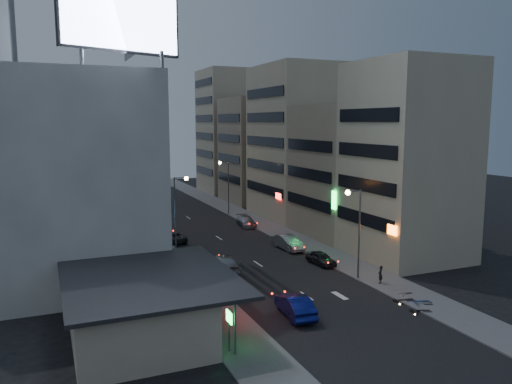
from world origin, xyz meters
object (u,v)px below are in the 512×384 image
scooter_black_b (413,291)px  scooter_blue (429,293)px  parked_car_left (173,237)px  scooter_silver_a (431,295)px  parked_car_right_mid (288,243)px  scooter_silver_b (409,285)px  road_car_blue (295,305)px  parked_car_right_near (321,258)px  person (380,274)px  road_car_silver (223,264)px  parked_car_right_far (246,221)px  scooter_black_a (430,302)px

scooter_black_b → scooter_blue: bearing=-120.1°
parked_car_left → scooter_black_b: size_ratio=2.29×
scooter_silver_a → scooter_blue: 0.47m
parked_car_right_mid → scooter_silver_b: bearing=-84.8°
road_car_blue → parked_car_right_near: bearing=-121.5°
scooter_silver_b → road_car_blue: bearing=90.5°
person → scooter_silver_b: bearing=69.3°
person → scooter_silver_a: person is taller
road_car_blue → scooter_silver_a: bearing=176.3°
parked_car_right_mid → road_car_silver: size_ratio=0.82×
road_car_blue → parked_car_right_mid: bearing=-108.3°
person → scooter_blue: size_ratio=0.78×
parked_car_right_mid → parked_car_right_far: bearing=84.1°
parked_car_right_mid → scooter_black_a: (1.57, -20.33, -0.09)m
road_car_silver → person: (11.35, -8.57, 0.06)m
road_car_blue → scooter_black_b: bearing=-177.6°
parked_car_right_near → scooter_blue: scooter_blue is taller
road_car_silver → scooter_blue: bearing=138.5°
person → parked_car_right_near: bearing=-114.8°
scooter_black_a → scooter_silver_a: size_ratio=0.99×
parked_car_left → person: 25.55m
parked_car_left → scooter_black_a: parked_car_left is taller
parked_car_left → road_car_silver: (1.49, -13.51, 0.19)m
parked_car_right_far → road_car_blue: size_ratio=0.97×
person → parked_car_left: bearing=-97.4°
road_car_blue → scooter_blue: size_ratio=2.41×
road_car_blue → scooter_blue: road_car_blue is taller
parked_car_right_mid → scooter_black_b: (1.97, -17.95, -0.04)m
parked_car_right_near → scooter_silver_b: 10.25m
parked_car_left → scooter_silver_b: 28.28m
scooter_blue → road_car_silver: bearing=56.6°
parked_car_right_far → scooter_silver_a: size_ratio=2.49×
parked_car_right_mid → parked_car_right_near: bearing=-91.4°
road_car_silver → parked_car_right_far: bearing=-111.5°
parked_car_right_far → scooter_blue: (2.54, -31.93, 0.05)m
person → scooter_black_b: person is taller
scooter_black_a → scooter_silver_a: bearing=-22.0°
parked_car_right_near → person: bearing=-81.8°
road_car_blue → scooter_black_a: 10.13m
parked_car_right_far → scooter_black_a: bearing=-82.2°
parked_car_left → person: size_ratio=3.00×
parked_car_right_far → road_car_silver: size_ratio=0.81×
parked_car_right_mid → road_car_silver: road_car_silver is taller
parked_car_right_near → person: size_ratio=2.45×
road_car_silver → parked_car_left: bearing=-77.4°
scooter_blue → road_car_blue: bearing=96.3°
scooter_black_b → scooter_silver_b: (0.83, 1.46, -0.06)m
person → scooter_blue: 5.02m
parked_car_left → scooter_silver_a: bearing=111.6°
road_car_blue → scooter_blue: (10.94, -1.57, -0.06)m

